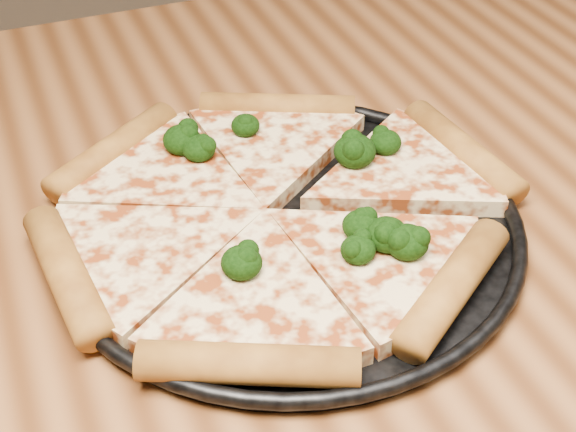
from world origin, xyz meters
name	(u,v)px	position (x,y,z in m)	size (l,w,h in m)	color
dining_table	(229,376)	(0.00, 0.00, 0.66)	(1.20, 0.90, 0.75)	brown
pizza_pan	(288,225)	(0.06, 0.03, 0.76)	(0.34, 0.34, 0.02)	black
pizza	(272,210)	(0.05, 0.04, 0.77)	(0.35, 0.34, 0.03)	#FEDA9B
broccoli_florets	(312,188)	(0.08, 0.04, 0.78)	(0.18, 0.21, 0.02)	black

